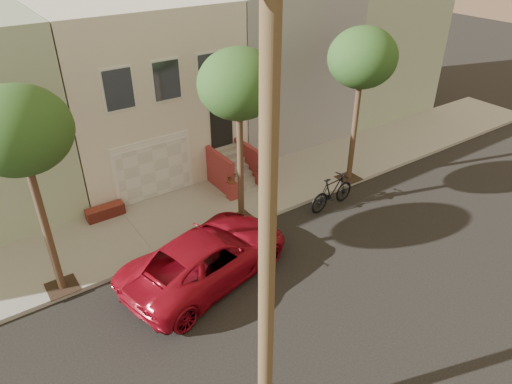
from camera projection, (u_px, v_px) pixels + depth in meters
ground at (284, 293)px, 14.13m from camera, size 90.00×90.00×0.00m
sidewalk at (199, 211)px, 17.87m from camera, size 40.00×3.70×0.15m
house_row at (129, 82)px, 20.17m from camera, size 33.10×11.70×7.00m
tree_left at (18, 132)px, 11.51m from camera, size 2.70×2.57×6.30m
tree_mid at (239, 85)px, 14.68m from camera, size 2.70×2.57×6.30m
tree_right at (362, 59)px, 17.35m from camera, size 2.70×2.57×6.30m
pickup_truck at (207, 256)px, 14.40m from camera, size 6.12×3.89×1.57m
motorcycle at (332, 192)px, 17.96m from camera, size 2.30×0.83×1.35m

